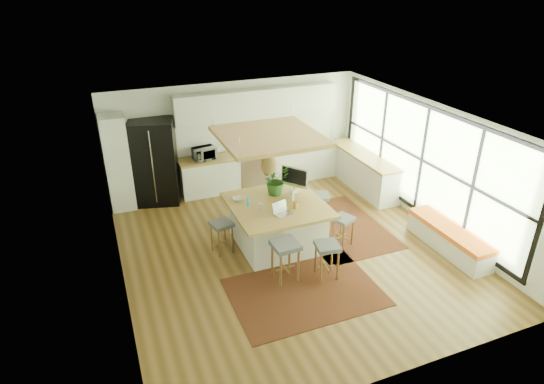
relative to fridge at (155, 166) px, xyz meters
name	(u,v)px	position (x,y,z in m)	size (l,w,h in m)	color
floor	(290,249)	(2.11, -3.19, -0.93)	(7.00, 7.00, 0.00)	#573C18
ceiling	(293,121)	(2.11, -3.19, 1.78)	(7.00, 7.00, 0.00)	white
wall_back	(235,134)	(2.11, 0.31, 0.42)	(6.50, 6.50, 0.00)	silver
wall_front	(404,299)	(2.11, -6.69, 0.42)	(6.50, 6.50, 0.00)	silver
wall_left	(114,220)	(-1.14, -3.19, 0.42)	(7.00, 7.00, 0.00)	silver
wall_right	(429,165)	(5.36, -3.19, 0.42)	(7.00, 7.00, 0.00)	silver
window_wall	(429,163)	(5.33, -3.19, 0.47)	(0.10, 6.20, 2.60)	black
pantry	(118,163)	(-0.84, -0.01, 0.20)	(0.55, 0.60, 2.25)	silver
back_counter_base	(260,169)	(2.66, -0.01, -0.49)	(4.20, 0.60, 0.88)	silver
back_counter_top	(260,152)	(2.66, -0.01, -0.03)	(4.24, 0.64, 0.05)	olive
backsplash	(256,132)	(2.66, 0.29, 0.43)	(4.20, 0.02, 0.80)	white
upper_cabinets	(258,103)	(2.66, 0.13, 1.22)	(4.20, 0.34, 0.70)	silver
range	(251,168)	(2.41, -0.01, -0.43)	(0.76, 0.62, 1.00)	#A5A5AA
right_counter_base	(363,172)	(5.04, -1.19, -0.49)	(0.60, 2.50, 0.88)	silver
right_counter_top	(364,155)	(5.04, -1.19, -0.03)	(0.64, 2.54, 0.05)	olive
window_bench	(448,239)	(5.06, -4.39, -0.68)	(0.52, 2.00, 0.50)	silver
ceiling_panel	(269,150)	(1.81, -2.79, 1.12)	(1.86, 1.86, 0.80)	olive
rug_near	(305,292)	(1.79, -4.56, -0.92)	(2.60, 1.80, 0.01)	black
rug_right	(339,227)	(3.47, -2.78, -0.92)	(1.80, 2.60, 0.01)	black
fridge	(155,166)	(0.00, 0.00, 0.00)	(1.02, 0.80, 2.05)	black
island	(277,224)	(1.94, -2.90, -0.46)	(1.85, 1.85, 0.93)	olive
stool_near_left	(285,263)	(1.61, -4.08, -0.57)	(0.46, 0.46, 0.78)	#4E5156
stool_near_right	(327,260)	(2.35, -4.29, -0.57)	(0.42, 0.42, 0.70)	#4E5156
stool_right_front	(342,230)	(3.15, -3.45, -0.57)	(0.39, 0.39, 0.65)	#4E5156
stool_right_back	(319,209)	(3.12, -2.46, -0.57)	(0.43, 0.43, 0.72)	#4E5156
stool_left_side	(222,236)	(0.81, -2.76, -0.57)	(0.40, 0.40, 0.67)	#4E5156
laptop	(283,209)	(1.88, -3.36, 0.12)	(0.33, 0.35, 0.25)	#A5A5AA
monitor	(295,181)	(2.47, -2.56, 0.26)	(0.61, 0.22, 0.57)	#A5A5AA
microwave	(204,152)	(1.20, 0.00, 0.18)	(0.54, 0.30, 0.36)	#A5A5AA
island_plant	(276,183)	(2.09, -2.46, 0.25)	(0.57, 0.63, 0.49)	#1E4C19
island_bowl	(238,199)	(1.27, -2.47, 0.03)	(0.22, 0.22, 0.05)	white
island_bottle_0	(249,202)	(1.39, -2.80, 0.10)	(0.07, 0.07, 0.19)	#35A8D5
island_bottle_1	(261,206)	(1.54, -3.05, 0.10)	(0.07, 0.07, 0.19)	silver
island_bottle_2	(295,204)	(2.19, -3.20, 0.10)	(0.07, 0.07, 0.19)	#AE803A
island_bottle_3	(292,196)	(2.29, -2.85, 0.10)	(0.07, 0.07, 0.19)	white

